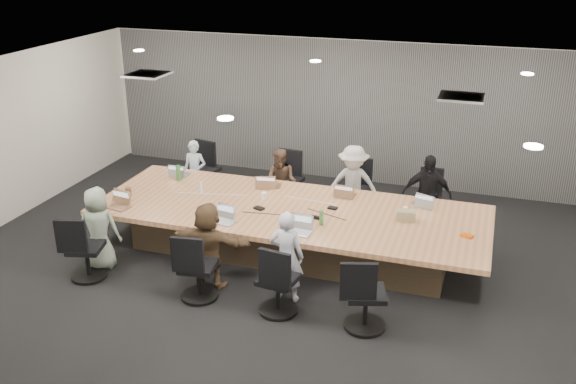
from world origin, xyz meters
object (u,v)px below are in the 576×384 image
(person_6, at_px, (287,256))
(bottle_green_right, at_px, (321,218))
(laptop_0, at_px, (181,174))
(person_2, at_px, (353,185))
(laptop_5, at_px, (224,222))
(canvas_bag, at_px, (406,215))
(chair_4, at_px, (86,253))
(chair_0, at_px, (204,175))
(laptop_2, at_px, (345,194))
(chair_3, at_px, (428,205))
(bottle_green_left, at_px, (178,173))
(chair_5, at_px, (198,271))
(chair_2, at_px, (357,194))
(laptop_6, at_px, (299,233))
(laptop_3, at_px, (423,204))
(chair_7, at_px, (366,299))
(person_1, at_px, (281,182))
(person_5, at_px, (208,245))
(person_3, at_px, (427,195))
(stapler, at_px, (316,217))
(snack_packet, at_px, (467,236))
(mug_brown, at_px, (128,191))
(conference_table, at_px, (290,228))
(laptop_1, at_px, (271,185))
(chair_1, at_px, (288,185))
(person_4, at_px, (99,228))
(person_0, at_px, (195,172))
(bottle_clear, at_px, (201,187))
(laptop_4, at_px, (118,207))
(chair_6, at_px, (278,285))

(person_6, xyz_separation_m, bottle_green_right, (0.22, 0.93, 0.20))
(laptop_0, xyz_separation_m, person_2, (2.95, 0.55, -0.05))
(laptop_5, bearing_deg, canvas_bag, 32.86)
(person_6, bearing_deg, chair_4, 5.56)
(chair_0, relative_size, laptop_2, 2.63)
(chair_3, bearing_deg, bottle_green_left, 13.09)
(chair_5, height_order, bottle_green_left, bottle_green_left)
(chair_2, relative_size, chair_3, 1.10)
(laptop_6, xyz_separation_m, canvas_bag, (1.36, 0.94, 0.06))
(chair_3, relative_size, chair_4, 0.90)
(laptop_3, bearing_deg, chair_7, 95.43)
(person_1, distance_m, person_5, 2.70)
(person_3, distance_m, laptop_3, 0.55)
(chair_2, xyz_separation_m, laptop_0, (-2.95, -0.90, 0.35))
(chair_7, distance_m, stapler, 1.83)
(person_1, bearing_deg, chair_4, -113.82)
(chair_3, distance_m, chair_5, 4.32)
(chair_5, relative_size, snack_packet, 5.08)
(chair_4, relative_size, mug_brown, 6.60)
(laptop_5, relative_size, person_6, 0.24)
(conference_table, distance_m, chair_3, 2.56)
(laptop_1, height_order, bottle_green_left, bottle_green_left)
(chair_1, relative_size, snack_packet, 5.31)
(person_6, bearing_deg, person_5, -1.28)
(laptop_2, bearing_deg, chair_5, 62.92)
(laptop_2, bearing_deg, person_3, -153.30)
(person_4, relative_size, bottle_green_right, 5.75)
(person_0, xyz_separation_m, bottle_green_left, (0.09, -0.79, 0.28))
(laptop_5, height_order, bottle_green_left, bottle_green_left)
(bottle_clear, relative_size, snack_packet, 1.22)
(stapler, bearing_deg, person_6, -86.29)
(chair_3, distance_m, mug_brown, 5.00)
(chair_2, distance_m, laptop_4, 4.08)
(chair_2, height_order, laptop_6, chair_2)
(chair_1, bearing_deg, person_4, 62.94)
(chair_0, xyz_separation_m, laptop_2, (2.95, -0.90, 0.32))
(chair_2, bearing_deg, snack_packet, 136.03)
(chair_7, bearing_deg, chair_5, 163.27)
(person_1, bearing_deg, laptop_3, -3.92)
(chair_6, distance_m, person_6, 0.43)
(laptop_6, bearing_deg, bottle_green_left, 156.43)
(chair_5, relative_size, laptop_5, 2.59)
(bottle_green_right, bearing_deg, laptop_4, -173.16)
(laptop_5, relative_size, laptop_6, 0.93)
(person_1, height_order, snack_packet, person_1)
(conference_table, distance_m, chair_0, 2.84)
(laptop_6, bearing_deg, stapler, 83.88)
(person_1, distance_m, canvas_bag, 2.66)
(chair_5, distance_m, chair_7, 2.31)
(laptop_2, bearing_deg, laptop_4, 29.26)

